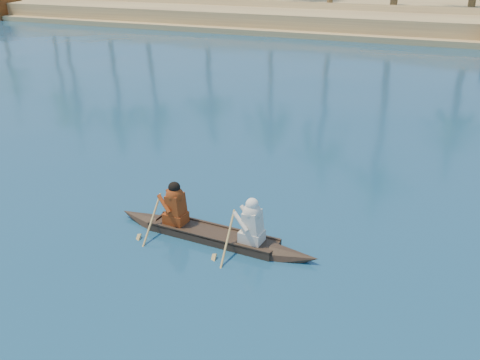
% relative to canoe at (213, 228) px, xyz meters
% --- Properties ---
extents(ground, '(160.00, 160.00, 0.00)m').
position_rel_canoe_xyz_m(ground, '(3.44, 4.00, -0.23)').
color(ground, navy).
rests_on(ground, ground).
extents(sandy_embankment, '(150.00, 51.00, 1.50)m').
position_rel_canoe_xyz_m(sandy_embankment, '(3.44, 50.89, 0.30)').
color(sandy_embankment, '#DDC27D').
rests_on(sandy_embankment, ground).
extents(shrub_cluster, '(100.00, 6.00, 2.40)m').
position_rel_canoe_xyz_m(shrub_cluster, '(3.44, 35.50, 0.97)').
color(shrub_cluster, '#213C15').
rests_on(shrub_cluster, ground).
extents(canoe, '(4.37, 0.84, 1.20)m').
position_rel_canoe_xyz_m(canoe, '(0.00, 0.00, 0.00)').
color(canoe, '#37271E').
rests_on(canoe, ground).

